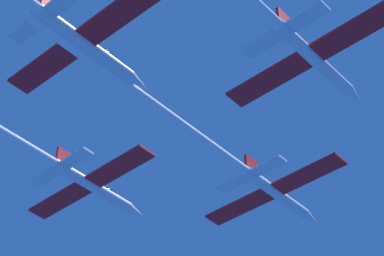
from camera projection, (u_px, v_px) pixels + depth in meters
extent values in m
cylinder|color=white|center=(276.00, 193.00, 76.93)|extent=(1.08, 9.85, 1.08)
cone|color=white|center=(311.00, 218.00, 80.37)|extent=(1.06, 2.17, 1.06)
ellipsoid|color=black|center=(289.00, 199.00, 78.47)|extent=(0.76, 1.97, 0.54)
cube|color=red|center=(240.00, 207.00, 78.83)|extent=(7.48, 2.17, 0.24)
cube|color=red|center=(309.00, 174.00, 74.47)|extent=(7.48, 2.17, 0.24)
cube|color=red|center=(251.00, 165.00, 75.53)|extent=(0.28, 1.77, 1.58)
cube|color=white|center=(233.00, 184.00, 75.69)|extent=(3.37, 1.30, 0.24)
cube|color=white|center=(269.00, 165.00, 73.43)|extent=(3.37, 1.30, 0.24)
cylinder|color=white|center=(148.00, 101.00, 66.46)|extent=(0.97, 26.76, 0.97)
cylinder|color=white|center=(93.00, 186.00, 76.17)|extent=(1.08, 9.85, 1.08)
cone|color=white|center=(136.00, 212.00, 79.61)|extent=(1.06, 2.17, 1.06)
ellipsoid|color=black|center=(109.00, 192.00, 77.71)|extent=(0.76, 1.97, 0.54)
cube|color=red|center=(60.00, 201.00, 78.07)|extent=(7.48, 2.17, 0.24)
cube|color=red|center=(120.00, 167.00, 73.71)|extent=(7.48, 2.17, 0.24)
cube|color=red|center=(64.00, 157.00, 74.77)|extent=(0.28, 1.77, 1.58)
cube|color=white|center=(46.00, 176.00, 74.94)|extent=(3.37, 1.30, 0.24)
cube|color=white|center=(77.00, 158.00, 72.68)|extent=(3.37, 1.30, 0.24)
cylinder|color=white|center=(314.00, 59.00, 62.22)|extent=(1.08, 9.85, 1.08)
cone|color=white|center=(355.00, 97.00, 65.65)|extent=(1.06, 2.17, 1.06)
ellipsoid|color=black|center=(329.00, 69.00, 63.75)|extent=(0.76, 1.97, 0.54)
cube|color=red|center=(268.00, 80.00, 64.11)|extent=(7.48, 2.17, 0.24)
cube|color=red|center=(357.00, 29.00, 59.76)|extent=(7.48, 2.17, 0.24)
cube|color=red|center=(284.00, 20.00, 60.82)|extent=(0.28, 1.77, 1.58)
cube|color=white|center=(261.00, 44.00, 60.98)|extent=(3.37, 1.30, 0.24)
cube|color=white|center=(307.00, 16.00, 58.72)|extent=(3.37, 1.30, 0.24)
cylinder|color=white|center=(86.00, 44.00, 61.57)|extent=(1.08, 9.85, 1.08)
cone|color=white|center=(139.00, 83.00, 65.00)|extent=(1.06, 2.17, 1.06)
ellipsoid|color=black|center=(106.00, 55.00, 63.10)|extent=(0.76, 1.97, 0.54)
cube|color=red|center=(46.00, 66.00, 63.46)|extent=(7.48, 2.17, 0.24)
cube|color=red|center=(119.00, 14.00, 59.11)|extent=(7.48, 2.17, 0.24)
cube|color=red|center=(50.00, 5.00, 60.17)|extent=(0.28, 1.77, 1.58)
cube|color=white|center=(27.00, 29.00, 60.33)|extent=(3.37, 1.30, 0.24)
cube|color=white|center=(65.00, 0.00, 58.07)|extent=(3.37, 1.30, 0.24)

